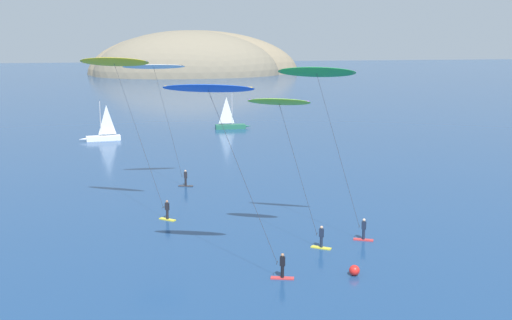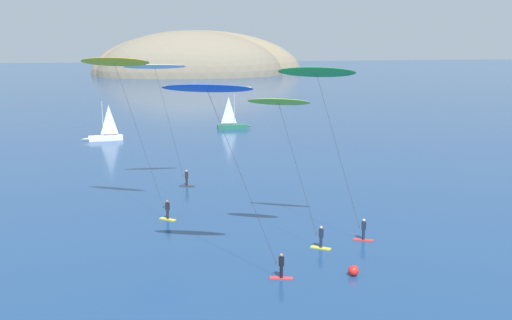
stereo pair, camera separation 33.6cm
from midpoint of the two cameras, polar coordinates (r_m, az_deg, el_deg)
name	(u,v)px [view 1 (the left image)]	position (r m, az deg, el deg)	size (l,w,h in m)	color
headland_island	(191,74)	(233.09, -5.81, 7.59)	(76.34, 43.94, 31.08)	#7A705B
sailboat_near	(101,136)	(95.09, -13.70, 2.06)	(5.97, 2.13, 5.70)	white
sailboat_far	(232,125)	(103.79, -2.23, 3.15)	(5.91, 1.54, 5.70)	#23664C
kitesurfer_blue	(214,102)	(39.87, -4.04, 5.20)	(8.25, 3.37, 12.55)	red
kitesurfer_green	(320,85)	(47.85, 5.54, 6.66)	(7.19, 3.74, 13.13)	red
kitesurfer_yellow	(118,72)	(54.40, -12.38, 7.64)	(7.80, 4.50, 13.59)	yellow
kitesurfer_white	(156,76)	(64.26, -9.00, 7.41)	(6.69, 1.41, 12.49)	#2D2D33
kitesurfer_lime	(283,114)	(45.84, 2.19, 4.08)	(6.11, 3.36, 11.06)	yellow
marker_buoy	(354,270)	(42.79, 8.51, -9.67)	(0.70, 0.70, 0.70)	red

